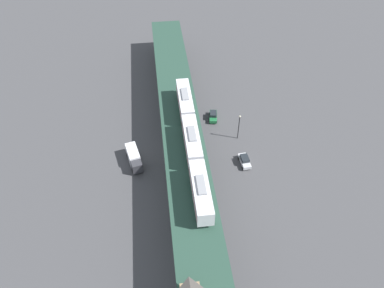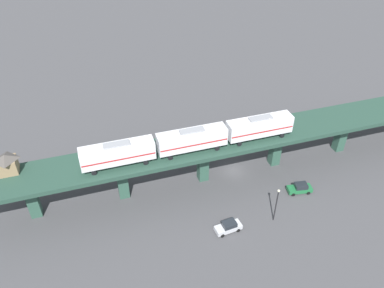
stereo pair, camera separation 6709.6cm
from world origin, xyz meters
The scene contains 7 objects.
ground_plane centered at (0.00, 0.00, 0.00)m, with size 400.00×400.00×0.00m, color #424244.
elevated_viaduct centered at (-0.06, -0.18, 7.08)m, with size 36.39×90.10×8.27m.
subway_train centered at (1.47, 9.07, 10.80)m, with size 14.15×36.25×4.45m.
street_car_silver centered at (-10.61, 10.48, 0.94)m, with size 2.74×4.69×1.89m.
street_car_green centered at (-11.29, -5.93, 0.94)m, with size 3.62×4.73×1.89m.
delivery_truck centered at (11.30, 0.14, 1.76)m, with size 2.94×7.38×3.20m.
street_lamp centered at (-13.29, 2.79, 4.11)m, with size 0.44×0.44×6.94m.
Camera 1 is at (23.42, 56.35, 61.01)m, focal length 35.00 mm.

